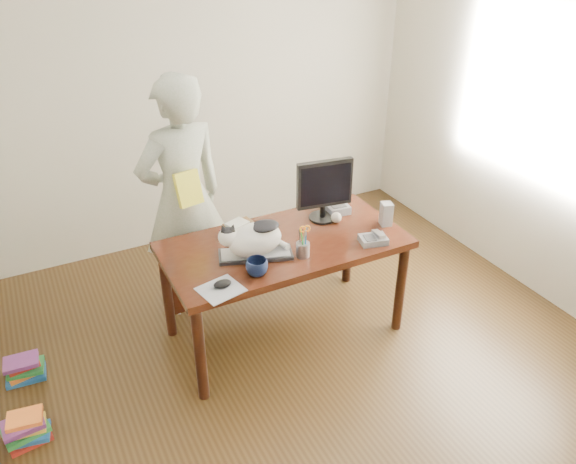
# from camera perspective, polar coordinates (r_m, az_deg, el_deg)

# --- Properties ---
(room) EXTENTS (4.50, 4.50, 4.50)m
(room) POSITION_cam_1_polar(r_m,az_deg,el_deg) (2.96, 4.86, 3.65)
(room) COLOR black
(room) RESTS_ON ground
(desk) EXTENTS (1.60, 0.80, 0.75)m
(desk) POSITION_cam_1_polar(r_m,az_deg,el_deg) (3.85, -0.87, -2.35)
(desk) COLOR black
(desk) RESTS_ON ground
(keyboard) EXTENTS (0.50, 0.32, 0.03)m
(keyboard) POSITION_cam_1_polar(r_m,az_deg,el_deg) (3.56, -3.31, -2.26)
(keyboard) COLOR black
(keyboard) RESTS_ON desk
(cat) EXTENTS (0.45, 0.32, 0.26)m
(cat) POSITION_cam_1_polar(r_m,az_deg,el_deg) (3.49, -3.60, -0.64)
(cat) COLOR white
(cat) RESTS_ON keyboard
(monitor) EXTENTS (0.40, 0.22, 0.45)m
(monitor) POSITION_cam_1_polar(r_m,az_deg,el_deg) (3.87, 3.72, 4.56)
(monitor) COLOR black
(monitor) RESTS_ON desk
(pen_cup) EXTENTS (0.10, 0.10, 0.22)m
(pen_cup) POSITION_cam_1_polar(r_m,az_deg,el_deg) (3.53, 1.53, -1.62)
(pen_cup) COLOR gray
(pen_cup) RESTS_ON desk
(mousepad) EXTENTS (0.28, 0.26, 0.01)m
(mousepad) POSITION_cam_1_polar(r_m,az_deg,el_deg) (3.28, -6.85, -5.82)
(mousepad) COLOR #A8ACB4
(mousepad) RESTS_ON desk
(mouse) EXTENTS (0.12, 0.09, 0.04)m
(mouse) POSITION_cam_1_polar(r_m,az_deg,el_deg) (3.29, -6.67, -5.24)
(mouse) COLOR black
(mouse) RESTS_ON mousepad
(coffee_mug) EXTENTS (0.18, 0.18, 0.10)m
(coffee_mug) POSITION_cam_1_polar(r_m,az_deg,el_deg) (3.36, -3.18, -3.60)
(coffee_mug) COLOR black
(coffee_mug) RESTS_ON desk
(phone) EXTENTS (0.20, 0.16, 0.08)m
(phone) POSITION_cam_1_polar(r_m,az_deg,el_deg) (3.73, 8.71, -0.70)
(phone) COLOR slate
(phone) RESTS_ON desk
(speaker) EXTENTS (0.09, 0.10, 0.16)m
(speaker) POSITION_cam_1_polar(r_m,az_deg,el_deg) (3.93, 9.95, 1.82)
(speaker) COLOR gray
(speaker) RESTS_ON desk
(baseball) EXTENTS (0.08, 0.08, 0.08)m
(baseball) POSITION_cam_1_polar(r_m,az_deg,el_deg) (3.94, 4.93, 1.48)
(baseball) COLOR silver
(baseball) RESTS_ON desk
(book_stack) EXTENTS (0.25, 0.21, 0.08)m
(book_stack) POSITION_cam_1_polar(r_m,az_deg,el_deg) (3.81, -4.98, 0.41)
(book_stack) COLOR #461216
(book_stack) RESTS_ON desk
(calculator) EXTENTS (0.18, 0.22, 0.06)m
(calculator) POSITION_cam_1_polar(r_m,az_deg,el_deg) (4.10, 4.85, 2.60)
(calculator) COLOR slate
(calculator) RESTS_ON desk
(person) EXTENTS (0.72, 0.54, 1.78)m
(person) POSITION_cam_1_polar(r_m,az_deg,el_deg) (4.01, -10.64, 3.27)
(person) COLOR beige
(person) RESTS_ON ground
(held_book) EXTENTS (0.18, 0.13, 0.23)m
(held_book) POSITION_cam_1_polar(r_m,az_deg,el_deg) (3.79, -10.08, 4.38)
(held_book) COLOR yellow
(held_book) RESTS_ON person
(book_pile_a) EXTENTS (0.27, 0.22, 0.18)m
(book_pile_a) POSITION_cam_1_polar(r_m,az_deg,el_deg) (3.70, -25.01, -17.71)
(book_pile_a) COLOR #A51F17
(book_pile_a) RESTS_ON ground
(book_pile_b) EXTENTS (0.26, 0.20, 0.15)m
(book_pile_b) POSITION_cam_1_polar(r_m,az_deg,el_deg) (4.12, -25.23, -12.44)
(book_pile_b) COLOR #194F99
(book_pile_b) RESTS_ON ground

